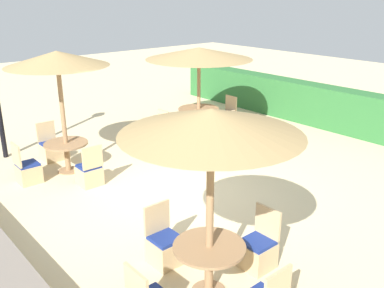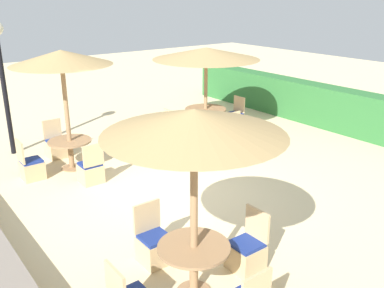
{
  "view_description": "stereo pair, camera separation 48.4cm",
  "coord_description": "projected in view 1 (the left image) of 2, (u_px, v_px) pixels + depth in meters",
  "views": [
    {
      "loc": [
        6.47,
        -4.94,
        3.93
      ],
      "look_at": [
        0.0,
        0.6,
        0.9
      ],
      "focal_mm": 40.0,
      "sensor_mm": 36.0,
      "label": 1
    },
    {
      "loc": [
        6.78,
        -4.57,
        3.93
      ],
      "look_at": [
        0.0,
        0.6,
        0.9
      ],
      "focal_mm": 40.0,
      "sensor_mm": 36.0,
      "label": 2
    }
  ],
  "objects": [
    {
      "name": "ground_plane",
      "position": [
        170.0,
        191.0,
        8.98
      ],
      "size": [
        40.0,
        40.0,
        0.0
      ],
      "primitive_type": "plane",
      "color": "beige"
    },
    {
      "name": "hedge_row",
      "position": [
        341.0,
        110.0,
        12.71
      ],
      "size": [
        13.0,
        0.7,
        1.24
      ],
      "primitive_type": "cube",
      "color": "#2D6B33",
      "rests_on": "ground_plane"
    },
    {
      "name": "parasol_back_left",
      "position": [
        199.0,
        54.0,
        11.84
      ],
      "size": [
        3.0,
        3.0,
        2.5
      ],
      "color": "#93704C",
      "rests_on": "ground_plane"
    },
    {
      "name": "round_table_back_left",
      "position": [
        199.0,
        113.0,
        12.42
      ],
      "size": [
        1.19,
        1.19,
        0.76
      ],
      "color": "#93704C",
      "rests_on": "ground_plane"
    },
    {
      "name": "patio_chair_back_left_north",
      "position": [
        226.0,
        118.0,
        13.21
      ],
      "size": [
        0.46,
        0.46,
        0.93
      ],
      "rotation": [
        0.0,
        0.0,
        3.14
      ],
      "color": "tan",
      "rests_on": "ground_plane"
    },
    {
      "name": "patio_chair_back_left_south",
      "position": [
        169.0,
        133.0,
        11.84
      ],
      "size": [
        0.46,
        0.46,
        0.93
      ],
      "color": "tan",
      "rests_on": "ground_plane"
    },
    {
      "name": "patio_chair_back_left_east",
      "position": [
        223.0,
        134.0,
        11.75
      ],
      "size": [
        0.46,
        0.46,
        0.93
      ],
      "rotation": [
        0.0,
        0.0,
        1.57
      ],
      "color": "tan",
      "rests_on": "ground_plane"
    },
    {
      "name": "parasol_front_left",
      "position": [
        57.0,
        59.0,
        9.09
      ],
      "size": [
        2.21,
        2.21,
        2.76
      ],
      "color": "#93704C",
      "rests_on": "ground_plane"
    },
    {
      "name": "round_table_front_left",
      "position": [
        67.0,
        149.0,
        9.78
      ],
      "size": [
        0.99,
        0.99,
        0.7
      ],
      "color": "#93704C",
      "rests_on": "ground_plane"
    },
    {
      "name": "patio_chair_front_left_west",
      "position": [
        51.0,
        150.0,
        10.56
      ],
      "size": [
        0.46,
        0.46,
        0.93
      ],
      "rotation": [
        0.0,
        0.0,
        -1.57
      ],
      "color": "tan",
      "rests_on": "ground_plane"
    },
    {
      "name": "patio_chair_front_left_east",
      "position": [
        90.0,
        173.0,
        9.17
      ],
      "size": [
        0.46,
        0.46,
        0.93
      ],
      "rotation": [
        0.0,
        0.0,
        1.57
      ],
      "color": "tan",
      "rests_on": "ground_plane"
    },
    {
      "name": "patio_chair_front_left_south",
      "position": [
        28.0,
        171.0,
        9.28
      ],
      "size": [
        0.46,
        0.46,
        0.93
      ],
      "color": "tan",
      "rests_on": "ground_plane"
    },
    {
      "name": "parasol_front_right",
      "position": [
        211.0,
        123.0,
        5.11
      ],
      "size": [
        2.28,
        2.28,
        2.63
      ],
      "color": "#93704C",
      "rests_on": "ground_plane"
    },
    {
      "name": "round_table_front_right",
      "position": [
        209.0,
        257.0,
        5.74
      ],
      "size": [
        0.98,
        0.98,
        0.75
      ],
      "color": "#93704C",
      "rests_on": "ground_plane"
    },
    {
      "name": "patio_chair_front_right_north",
      "position": [
        258.0,
        251.0,
        6.42
      ],
      "size": [
        0.46,
        0.46,
        0.93
      ],
      "rotation": [
        0.0,
        0.0,
        3.14
      ],
      "color": "tan",
      "rests_on": "ground_plane"
    },
    {
      "name": "patio_chair_front_right_west",
      "position": [
        165.0,
        247.0,
        6.52
      ],
      "size": [
        0.46,
        0.46,
        0.93
      ],
      "rotation": [
        0.0,
        0.0,
        -1.57
      ],
      "color": "tan",
      "rests_on": "ground_plane"
    }
  ]
}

